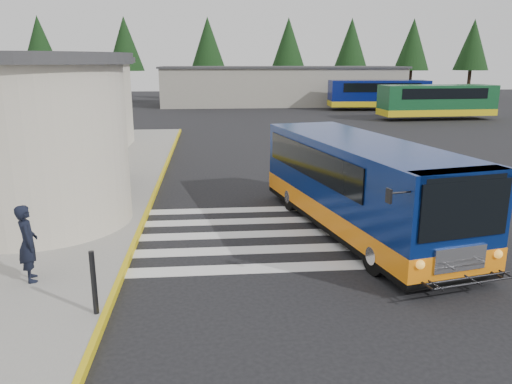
{
  "coord_description": "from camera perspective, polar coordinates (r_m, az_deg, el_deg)",
  "views": [
    {
      "loc": [
        -2.0,
        -14.03,
        4.72
      ],
      "look_at": [
        -0.75,
        -0.5,
        1.16
      ],
      "focal_mm": 35.0,
      "sensor_mm": 36.0,
      "label": 1
    }
  ],
  "objects": [
    {
      "name": "pedestrian_b",
      "position": [
        15.05,
        -24.59,
        -0.62
      ],
      "size": [
        0.83,
        1.0,
        1.88
      ],
      "primitive_type": "imported",
      "rotation": [
        0.0,
        0.0,
        -1.44
      ],
      "color": "black",
      "rests_on": "sidewalk"
    },
    {
      "name": "far_bus_b",
      "position": [
        44.73,
        19.97,
        9.83
      ],
      "size": [
        9.62,
        3.16,
        2.45
      ],
      "rotation": [
        0.0,
        0.0,
        1.62
      ],
      "color": "#134926",
      "rests_on": "ground"
    },
    {
      "name": "crosswalk",
      "position": [
        14.12,
        1.11,
        -4.81
      ],
      "size": [
        8.0,
        5.35,
        0.01
      ],
      "color": "silver",
      "rests_on": "ground"
    },
    {
      "name": "far_bus_a",
      "position": [
        51.97,
        13.81,
        10.88
      ],
      "size": [
        9.89,
        3.38,
        2.51
      ],
      "rotation": [
        0.0,
        0.0,
        1.5
      ],
      "color": "#071258",
      "rests_on": "ground"
    },
    {
      "name": "curb_strip",
      "position": [
        18.73,
        -11.41,
        0.06
      ],
      "size": [
        0.12,
        34.0,
        0.16
      ],
      "primitive_type": "cube",
      "color": "gold",
      "rests_on": "ground"
    },
    {
      "name": "pedestrian_a",
      "position": [
        11.67,
        -24.63,
        -5.34
      ],
      "size": [
        0.61,
        0.72,
        1.68
      ],
      "primitive_type": "imported",
      "rotation": [
        0.0,
        0.0,
        1.97
      ],
      "color": "black",
      "rests_on": "sidewalk"
    },
    {
      "name": "depot_building",
      "position": [
        56.66,
        2.89,
        12.04
      ],
      "size": [
        26.4,
        8.4,
        4.2
      ],
      "color": "gray",
      "rests_on": "ground"
    },
    {
      "name": "tree_line",
      "position": [
        64.59,
        2.16,
        16.52
      ],
      "size": [
        58.4,
        4.4,
        10.0
      ],
      "color": "black",
      "rests_on": "ground"
    },
    {
      "name": "bollard",
      "position": [
        9.81,
        -18.04,
        -9.84
      ],
      "size": [
        0.1,
        0.1,
        1.24
      ],
      "primitive_type": "cylinder",
      "color": "black",
      "rests_on": "sidewalk"
    },
    {
      "name": "transit_bus",
      "position": [
        14.32,
        11.72,
        0.37
      ],
      "size": [
        4.6,
        9.55,
        2.62
      ],
      "rotation": [
        0.0,
        0.0,
        0.21
      ],
      "color": "#071A58",
      "rests_on": "ground"
    },
    {
      "name": "sidewalk",
      "position": [
        19.89,
        -25.73,
        -0.3
      ],
      "size": [
        10.0,
        34.0,
        0.15
      ],
      "primitive_type": "cube",
      "color": "gray",
      "rests_on": "ground"
    },
    {
      "name": "ground",
      "position": [
        14.93,
        2.68,
        -3.74
      ],
      "size": [
        140.0,
        140.0,
        0.0
      ],
      "primitive_type": "plane",
      "color": "black",
      "rests_on": "ground"
    }
  ]
}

